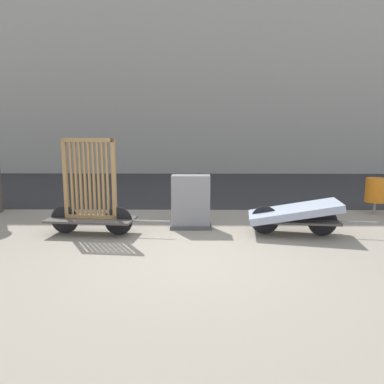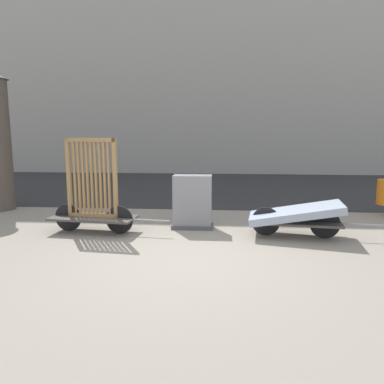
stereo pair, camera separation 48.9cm
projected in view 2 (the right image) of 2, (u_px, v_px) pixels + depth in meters
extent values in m
plane|color=gray|center=(184.00, 260.00, 5.72)|extent=(60.00, 60.00, 0.00)
cube|color=#2D2D30|center=(207.00, 186.00, 13.45)|extent=(56.00, 8.26, 0.01)
cube|color=#B2ADA3|center=(213.00, 19.00, 18.31)|extent=(48.00, 4.00, 14.84)
cube|color=#4C4742|center=(93.00, 218.00, 7.25)|extent=(1.70, 0.84, 0.04)
cylinder|color=black|center=(119.00, 220.00, 7.15)|extent=(0.54, 0.09, 0.54)
cylinder|color=black|center=(68.00, 218.00, 7.35)|extent=(0.54, 0.09, 0.54)
cylinder|color=gray|center=(151.00, 220.00, 7.03)|extent=(0.70, 0.10, 0.03)
cube|color=#A87F4C|center=(93.00, 215.00, 7.24)|extent=(1.01, 0.17, 0.07)
cube|color=#A87F4C|center=(90.00, 140.00, 7.01)|extent=(1.01, 0.17, 0.07)
cube|color=#A87F4C|center=(69.00, 177.00, 7.21)|extent=(0.08, 0.08, 1.51)
cube|color=#A87F4C|center=(115.00, 179.00, 7.04)|extent=(0.08, 0.08, 1.51)
cube|color=#A87F4C|center=(75.00, 178.00, 7.19)|extent=(0.04, 0.05, 1.44)
cube|color=#A87F4C|center=(79.00, 178.00, 7.17)|extent=(0.04, 0.05, 1.44)
cube|color=#A87F4C|center=(83.00, 178.00, 7.15)|extent=(0.04, 0.05, 1.44)
cube|color=#A87F4C|center=(87.00, 178.00, 7.14)|extent=(0.04, 0.05, 1.44)
cube|color=#A87F4C|center=(92.00, 178.00, 7.12)|extent=(0.04, 0.05, 1.44)
cube|color=#A87F4C|center=(96.00, 178.00, 7.11)|extent=(0.04, 0.05, 1.44)
cube|color=#A87F4C|center=(100.00, 178.00, 7.09)|extent=(0.04, 0.05, 1.44)
cube|color=#A87F4C|center=(105.00, 178.00, 7.08)|extent=(0.04, 0.05, 1.44)
cube|color=#A87F4C|center=(109.00, 178.00, 7.06)|extent=(0.04, 0.05, 1.44)
cube|color=#4C4742|center=(295.00, 222.00, 6.94)|extent=(1.71, 0.86, 0.04)
cylinder|color=black|center=(325.00, 224.00, 6.83)|extent=(0.54, 0.10, 0.54)
cylinder|color=black|center=(266.00, 221.00, 7.04)|extent=(0.54, 0.10, 0.54)
cylinder|color=gray|center=(362.00, 225.00, 6.70)|extent=(0.70, 0.11, 0.03)
cube|color=#9EA8BC|center=(295.00, 213.00, 6.91)|extent=(1.76, 1.05, 0.44)
cube|color=#4C4C4C|center=(192.00, 226.00, 7.61)|extent=(0.83, 0.42, 0.08)
cube|color=gray|center=(192.00, 202.00, 7.53)|extent=(0.77, 0.36, 1.08)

